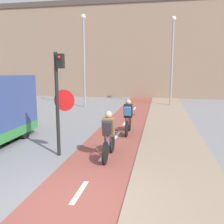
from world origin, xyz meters
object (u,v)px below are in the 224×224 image
at_px(traffic_light_pole, 59,93).
at_px(street_lamp_sidewalk, 172,52).
at_px(cyclist_near, 108,136).
at_px(cyclist_far, 128,118).
at_px(street_lamp_far, 84,51).

height_order(traffic_light_pole, street_lamp_sidewalk, street_lamp_sidewalk).
relative_size(cyclist_near, cyclist_far, 1.01).
bearing_deg(cyclist_near, street_lamp_sidewalk, 79.15).
relative_size(traffic_light_pole, cyclist_far, 1.90).
bearing_deg(street_lamp_sidewalk, street_lamp_far, -163.45).
bearing_deg(street_lamp_far, street_lamp_sidewalk, 16.55).
bearing_deg(cyclist_far, street_lamp_far, 119.64).
distance_m(street_lamp_sidewalk, cyclist_far, 9.98).
height_order(traffic_light_pole, street_lamp_far, street_lamp_far).
distance_m(street_lamp_far, cyclist_near, 11.60).
xyz_separation_m(street_lamp_sidewalk, cyclist_far, (-2.13, -9.17, -3.33)).
xyz_separation_m(traffic_light_pole, street_lamp_far, (-2.38, 10.40, 2.03)).
distance_m(street_lamp_far, cyclist_far, 9.04).
relative_size(street_lamp_far, street_lamp_sidewalk, 1.00).
bearing_deg(cyclist_far, street_lamp_sidewalk, 76.92).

